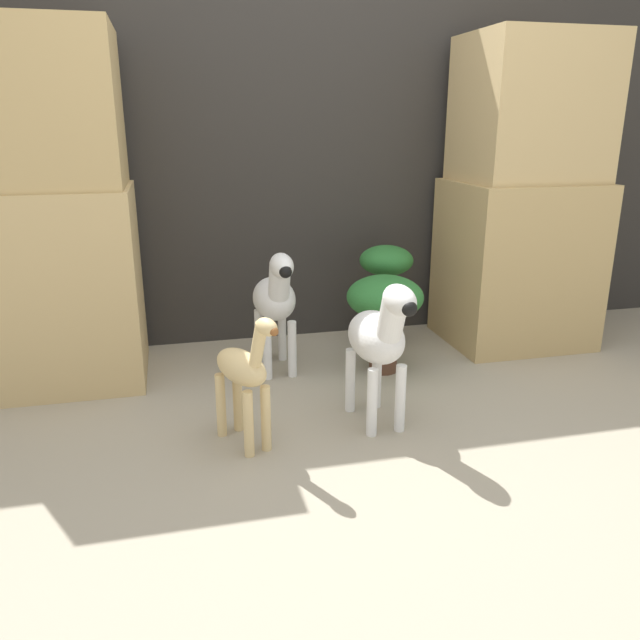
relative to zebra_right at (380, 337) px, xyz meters
The scene contains 9 objects.
ground_plane 0.45m from the zebra_right, 119.72° to the right, with size 14.00×14.00×0.00m, color #9E937F.
wall_back 1.43m from the zebra_right, 95.39° to the left, with size 6.40×0.08×2.20m.
rock_pillar_left 1.60m from the zebra_right, 147.64° to the left, with size 0.74×0.62×1.59m.
rock_pillar_right 1.41m from the zebra_right, 37.63° to the left, with size 0.74×0.62×1.62m.
zebra_right is the anchor object (origin of this frame).
zebra_left 0.73m from the zebra_right, 114.83° to the left, with size 0.21×0.48×0.63m.
giraffe_figurine 0.56m from the zebra_right, behind, with size 0.24×0.39×0.55m.
potted_palm_front 0.59m from the zebra_right, 68.76° to the left, with size 0.37×0.37×0.49m.
potted_palm_back 0.97m from the zebra_right, 69.31° to the left, with size 0.29×0.29×0.56m.
Camera 1 is at (-0.66, -2.00, 1.19)m, focal length 35.00 mm.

